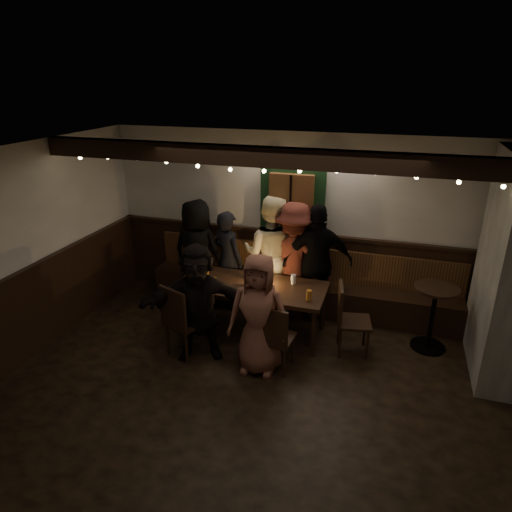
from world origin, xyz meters
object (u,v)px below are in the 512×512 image
(person_b, at_px, (228,259))
(person_f, at_px, (198,302))
(person_a, at_px, (197,252))
(person_g, at_px, (259,315))
(chair_near_right, at_px, (274,335))
(chair_end, at_px, (347,315))
(person_d, at_px, (294,259))
(dining_table, at_px, (251,289))
(high_top, at_px, (433,310))
(person_e, at_px, (317,262))
(chair_near_left, at_px, (180,318))
(person_c, at_px, (271,254))

(person_b, xyz_separation_m, person_f, (0.14, -1.40, 0.00))
(person_a, height_order, person_g, person_a)
(chair_near_right, bearing_deg, chair_end, 42.09)
(chair_near_right, distance_m, person_d, 1.58)
(person_f, bearing_deg, dining_table, 38.42)
(chair_near_right, xyz_separation_m, person_b, (-1.12, 1.45, 0.25))
(person_f, distance_m, person_g, 0.79)
(high_top, height_order, person_a, person_a)
(chair_near_right, xyz_separation_m, person_f, (-0.98, 0.05, 0.25))
(person_b, distance_m, person_e, 1.35)
(chair_near_right, bearing_deg, person_e, 81.46)
(high_top, height_order, person_b, person_b)
(high_top, relative_size, person_d, 0.52)
(chair_near_right, height_order, high_top, chair_near_right)
(chair_end, bearing_deg, person_d, 136.71)
(chair_near_left, xyz_separation_m, person_c, (0.70, 1.59, 0.33))
(person_d, bearing_deg, person_e, 175.63)
(dining_table, height_order, high_top, high_top)
(chair_near_left, bearing_deg, chair_near_right, 1.58)
(chair_near_right, bearing_deg, person_b, 127.66)
(chair_near_left, bearing_deg, dining_table, 51.39)
(dining_table, height_order, person_f, person_f)
(person_e, height_order, person_f, person_e)
(chair_near_left, relative_size, person_e, 0.57)
(chair_near_left, bearing_deg, person_g, 1.11)
(person_b, bearing_deg, person_g, 146.18)
(chair_near_right, height_order, person_e, person_e)
(person_a, bearing_deg, person_b, -170.89)
(person_b, height_order, person_g, person_b)
(chair_near_right, bearing_deg, person_d, 94.76)
(chair_near_right, bearing_deg, dining_table, 124.17)
(chair_near_left, xyz_separation_m, person_e, (1.41, 1.53, 0.30))
(high_top, xyz_separation_m, person_g, (-1.98, -1.11, 0.19))
(person_a, relative_size, person_b, 1.09)
(person_c, bearing_deg, person_e, 173.47)
(person_e, bearing_deg, person_f, 34.00)
(chair_end, bearing_deg, dining_table, 175.73)
(chair_near_left, relative_size, high_top, 1.11)
(person_d, bearing_deg, person_c, -2.90)
(person_c, height_order, person_f, person_c)
(person_d, xyz_separation_m, person_e, (0.35, -0.04, 0.01))
(person_f, bearing_deg, person_d, 39.58)
(chair_near_left, relative_size, person_b, 0.65)
(dining_table, distance_m, person_f, 0.86)
(chair_end, distance_m, person_c, 1.57)
(high_top, distance_m, person_e, 1.65)
(chair_end, relative_size, person_a, 0.56)
(chair_end, bearing_deg, person_e, 123.99)
(dining_table, relative_size, person_e, 1.17)
(dining_table, distance_m, person_b, 0.89)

